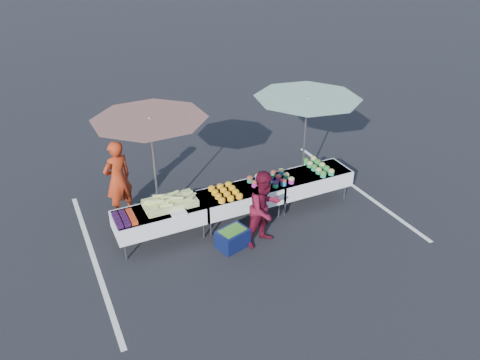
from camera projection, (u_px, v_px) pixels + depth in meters
name	position (u px, v px, depth m)	size (l,w,h in m)	color
ground	(240.00, 219.00, 10.41)	(80.00, 80.00, 0.00)	black
stripe_left	(94.00, 259.00, 9.20)	(0.10, 5.00, 0.00)	silver
stripe_right	(356.00, 188.00, 11.63)	(0.10, 5.00, 0.00)	silver
table_left	(160.00, 217.00, 9.44)	(1.86, 0.81, 0.75)	white
table_center	(240.00, 197.00, 10.13)	(1.86, 0.81, 0.75)	white
table_right	(310.00, 179.00, 10.81)	(1.86, 0.81, 0.75)	white
berry_punnets	(124.00, 218.00, 9.03)	(0.40, 0.54, 0.08)	black
corn_pile	(170.00, 202.00, 9.45)	(1.16, 0.57, 0.26)	#C0C565
plastic_bags	(178.00, 213.00, 9.23)	(0.30, 0.25, 0.05)	white
carrot_bowls	(225.00, 192.00, 9.88)	(0.55, 0.69, 0.11)	orange
potato_cups	(271.00, 179.00, 10.29)	(0.94, 0.58, 0.16)	#297EC2
bean_baskets	(318.00, 166.00, 10.85)	(0.36, 0.86, 0.15)	#24915B
vendor	(118.00, 179.00, 10.17)	(0.65, 0.43, 1.79)	#AC3013
customer	(265.00, 208.00, 9.29)	(0.79, 0.62, 1.63)	#5B0D20
umbrella_left	(150.00, 128.00, 9.36)	(3.13, 3.13, 2.42)	black
umbrella_right	(307.00, 106.00, 10.34)	(2.86, 2.86, 2.45)	black
storage_bin	(233.00, 238.00, 9.45)	(0.71, 0.59, 0.40)	#0C143C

